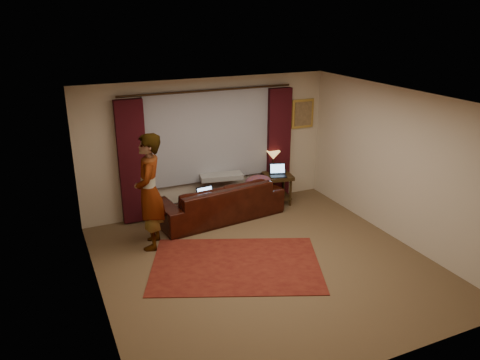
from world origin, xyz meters
name	(u,v)px	position (x,y,z in m)	size (l,w,h in m)	color
floor	(265,264)	(0.00, 0.00, -0.01)	(5.00, 5.00, 0.01)	brown
ceiling	(269,100)	(0.00, 0.00, 2.60)	(5.00, 5.00, 0.02)	silver
wall_back	(208,145)	(0.00, 2.50, 1.30)	(5.00, 0.02, 2.60)	beige
wall_front	(378,266)	(0.00, -2.50, 1.30)	(5.00, 0.02, 2.60)	beige
wall_left	(94,216)	(-2.50, 0.00, 1.30)	(0.02, 5.00, 2.60)	beige
wall_right	(398,166)	(2.50, 0.00, 1.30)	(0.02, 5.00, 2.60)	beige
sheer_curtain	(209,136)	(0.00, 2.44, 1.50)	(2.50, 0.05, 1.80)	#93949B
drape_left	(133,163)	(-1.50, 2.39, 1.18)	(0.50, 0.14, 2.30)	#340A0F
drape_right	(278,144)	(1.50, 2.39, 1.18)	(0.50, 0.14, 2.30)	#340A0F
curtain_rod	(209,91)	(0.00, 2.39, 2.38)	(0.04, 0.04, 3.40)	#311F11
picture_frame	(303,114)	(2.10, 2.47, 1.75)	(0.50, 0.04, 0.60)	gold
sofa	(219,194)	(0.00, 1.95, 0.49)	(2.42, 1.04, 0.98)	black
throw_blanket	(221,164)	(0.17, 2.25, 0.98)	(0.83, 0.33, 0.10)	gray
clothing_pile	(258,182)	(0.83, 1.96, 0.60)	(0.53, 0.41, 0.22)	brown
laptop_sofa	(208,195)	(-0.33, 1.69, 0.61)	(0.33, 0.36, 0.24)	black
area_rug	(236,265)	(-0.44, 0.16, 0.01)	(2.63, 1.75, 0.01)	maroon
end_table	(277,189)	(1.36, 2.13, 0.31)	(0.54, 0.54, 0.63)	black
tiffany_lamp	(273,162)	(1.34, 2.30, 0.85)	(0.28, 0.28, 0.45)	#A49E51
laptop_table	(278,171)	(1.31, 2.02, 0.75)	(0.33, 0.36, 0.24)	black
person	(149,192)	(-1.46, 1.33, 0.98)	(0.58, 0.58, 1.96)	gray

